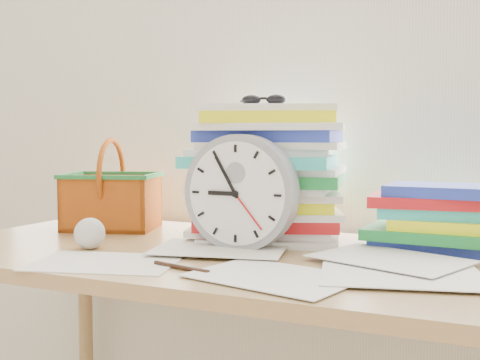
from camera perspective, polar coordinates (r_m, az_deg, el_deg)
The scene contains 10 objects.
curtain at distance 1.71m, azimuth 4.54°, elevation 14.02°, with size 2.40×0.01×2.50m, color white.
desk at distance 1.38m, azimuth -1.14°, elevation -9.74°, with size 1.40×0.70×0.75m.
paper_stack at distance 1.48m, azimuth 2.61°, elevation 0.64°, with size 0.37×0.30×0.33m, color white, non-canonical shape.
clock at distance 1.34m, azimuth 0.10°, elevation -1.20°, with size 0.26×0.26×0.05m, color gray.
sunglasses at distance 1.46m, azimuth 2.24°, elevation 7.63°, with size 0.12×0.11×0.03m, color black, non-canonical shape.
book_stack at distance 1.42m, azimuth 18.20°, elevation -3.41°, with size 0.29×0.22×0.15m, color white, non-canonical shape.
basket at distance 1.70m, azimuth -12.06°, elevation -0.44°, with size 0.25×0.19×0.25m, color #C05712, non-canonical shape.
crumpled_ball at distance 1.41m, azimuth -14.08°, elevation -4.92°, with size 0.07×0.07×0.07m, color silver.
pen at distance 1.17m, azimuth -5.63°, elevation -8.23°, with size 0.01×0.01×0.14m, color black.
scattered_papers at distance 1.36m, azimuth -1.15°, elevation -6.43°, with size 1.26×0.42×0.02m, color white, non-canonical shape.
Camera 1 is at (0.58, 0.40, 1.00)m, focal length 45.00 mm.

